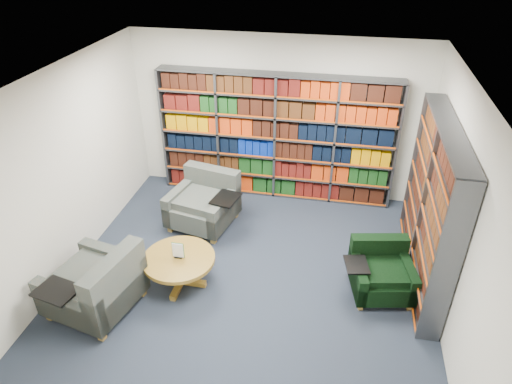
% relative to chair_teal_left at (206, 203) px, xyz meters
% --- Properties ---
extents(room_shell, '(5.02, 5.02, 2.82)m').
position_rel_chair_teal_left_xyz_m(room_shell, '(0.96, -1.23, 1.05)').
color(room_shell, '#191E30').
rests_on(room_shell, ground).
extents(bookshelf_back, '(4.00, 0.28, 2.20)m').
position_rel_chair_teal_left_xyz_m(bookshelf_back, '(0.96, 1.11, 0.75)').
color(bookshelf_back, '#47494F').
rests_on(bookshelf_back, ground).
extents(bookshelf_right, '(0.28, 2.50, 2.20)m').
position_rel_chair_teal_left_xyz_m(bookshelf_right, '(3.30, -0.63, 0.75)').
color(bookshelf_right, '#47494F').
rests_on(bookshelf_right, ground).
extents(chair_teal_left, '(1.22, 1.13, 0.86)m').
position_rel_chair_teal_left_xyz_m(chair_teal_left, '(0.00, 0.00, 0.00)').
color(chair_teal_left, '#0D2834').
rests_on(chair_teal_left, ground).
extents(chair_green_right, '(0.98, 0.90, 0.70)m').
position_rel_chair_teal_left_xyz_m(chair_green_right, '(2.75, -1.09, -0.07)').
color(chair_green_right, black).
rests_on(chair_green_right, ground).
extents(chair_teal_front, '(1.18, 1.27, 0.90)m').
position_rel_chair_teal_left_xyz_m(chair_teal_front, '(-0.74, -2.17, 0.02)').
color(chair_teal_front, '#0D2834').
rests_on(chair_teal_front, ground).
extents(coffee_table, '(0.97, 0.97, 0.68)m').
position_rel_chair_teal_left_xyz_m(coffee_table, '(0.09, -1.52, 0.02)').
color(coffee_table, olive).
rests_on(coffee_table, ground).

